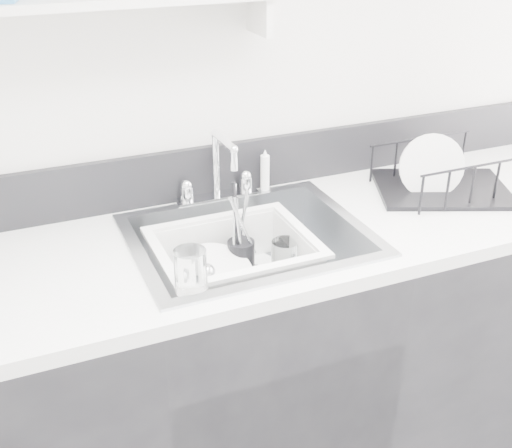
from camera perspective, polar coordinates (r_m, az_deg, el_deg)
name	(u,v)px	position (r m, az deg, el deg)	size (l,w,h in m)	color
counter_run	(250,368)	(2.01, -0.57, -12.69)	(3.20, 0.62, 0.92)	black
backsplash	(212,171)	(1.97, -3.98, 4.76)	(3.20, 0.02, 0.16)	black
sink	(249,264)	(1.80, -0.63, -3.59)	(0.64, 0.52, 0.20)	silver
faucet	(218,183)	(1.93, -3.43, 3.68)	(0.26, 0.18, 0.23)	silver
side_sprayer	(265,171)	(1.99, 0.80, 4.75)	(0.03, 0.03, 0.14)	white
wall_shelf	(78,6)	(1.69, -15.56, 18.18)	(1.00, 0.16, 0.12)	silver
wash_tub	(234,267)	(1.78, -1.96, -3.80)	(0.43, 0.35, 0.17)	white
plate_stack	(219,281)	(1.79, -3.27, -5.07)	(0.26, 0.25, 0.10)	white
utensil_cup	(241,254)	(1.86, -1.35, -2.67)	(0.08, 0.08, 0.27)	black
ladle	(225,284)	(1.76, -2.76, -5.36)	(0.25, 0.09, 0.07)	silver
tumbler_in_tub	(285,258)	(1.84, 2.58, -3.08)	(0.08, 0.08, 0.11)	white
tumbler_counter	(191,271)	(1.50, -5.83, -4.17)	(0.08, 0.08, 0.11)	white
dish_rack	(444,170)	(2.08, 16.40, 4.64)	(0.40, 0.30, 0.14)	black
bowl_small	(278,284)	(1.80, 1.93, -5.39)	(0.10, 0.10, 0.03)	white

